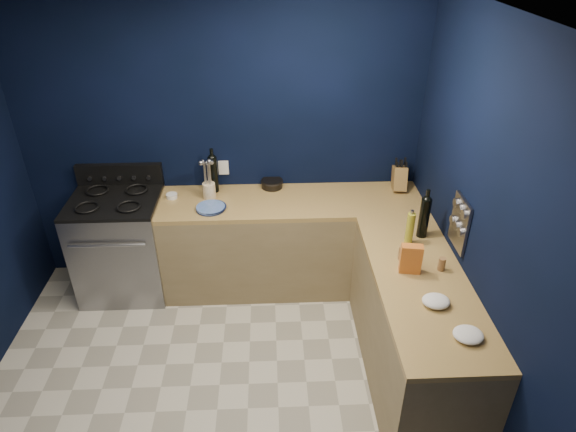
{
  "coord_description": "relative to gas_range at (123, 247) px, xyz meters",
  "views": [
    {
      "loc": [
        0.41,
        -2.34,
        3.02
      ],
      "look_at": [
        0.55,
        1.0,
        1.0
      ],
      "focal_mm": 30.98,
      "sensor_mm": 36.0,
      "label": 1
    }
  ],
  "objects": [
    {
      "name": "floor",
      "position": [
        0.93,
        -1.42,
        -0.47
      ],
      "size": [
        3.5,
        3.5,
        0.02
      ],
      "primitive_type": "cube",
      "color": "beige",
      "rests_on": "ground"
    },
    {
      "name": "ceiling",
      "position": [
        0.93,
        -1.42,
        2.15
      ],
      "size": [
        3.5,
        3.5,
        0.02
      ],
      "primitive_type": "cube",
      "color": "silver",
      "rests_on": "ground"
    },
    {
      "name": "wall_back",
      "position": [
        0.93,
        0.34,
        0.84
      ],
      "size": [
        3.5,
        0.02,
        2.6
      ],
      "primitive_type": "cube",
      "color": "black",
      "rests_on": "ground"
    },
    {
      "name": "wall_right",
      "position": [
        2.69,
        -1.42,
        0.84
      ],
      "size": [
        0.02,
        3.5,
        2.6
      ],
      "primitive_type": "cube",
      "color": "black",
      "rests_on": "ground"
    },
    {
      "name": "cab_back",
      "position": [
        1.53,
        0.02,
        -0.03
      ],
      "size": [
        2.3,
        0.63,
        0.86
      ],
      "primitive_type": "cube",
      "color": "#86734F",
      "rests_on": "floor"
    },
    {
      "name": "top_back",
      "position": [
        1.53,
        0.02,
        0.42
      ],
      "size": [
        2.3,
        0.63,
        0.04
      ],
      "primitive_type": "cube",
      "color": "brown",
      "rests_on": "cab_back"
    },
    {
      "name": "cab_right",
      "position": [
        2.37,
        -1.13,
        -0.03
      ],
      "size": [
        0.63,
        1.67,
        0.86
      ],
      "primitive_type": "cube",
      "color": "#86734F",
      "rests_on": "floor"
    },
    {
      "name": "top_right",
      "position": [
        2.37,
        -1.13,
        0.42
      ],
      "size": [
        0.63,
        1.67,
        0.04
      ],
      "primitive_type": "cube",
      "color": "brown",
      "rests_on": "cab_right"
    },
    {
      "name": "gas_range",
      "position": [
        0.0,
        0.0,
        0.0
      ],
      "size": [
        0.76,
        0.66,
        0.92
      ],
      "primitive_type": "cube",
      "color": "gray",
      "rests_on": "floor"
    },
    {
      "name": "oven_door",
      "position": [
        0.0,
        -0.32,
        -0.01
      ],
      "size": [
        0.59,
        0.02,
        0.42
      ],
      "primitive_type": "cube",
      "color": "black",
      "rests_on": "gas_range"
    },
    {
      "name": "cooktop",
      "position": [
        0.0,
        0.0,
        0.48
      ],
      "size": [
        0.76,
        0.66,
        0.03
      ],
      "primitive_type": "cube",
      "color": "black",
      "rests_on": "gas_range"
    },
    {
      "name": "backguard",
      "position": [
        0.0,
        0.3,
        0.58
      ],
      "size": [
        0.76,
        0.06,
        0.2
      ],
      "primitive_type": "cube",
      "color": "black",
      "rests_on": "gas_range"
    },
    {
      "name": "spice_panel",
      "position": [
        2.67,
        -0.87,
        0.72
      ],
      "size": [
        0.02,
        0.28,
        0.38
      ],
      "primitive_type": "cube",
      "color": "gray",
      "rests_on": "wall_right"
    },
    {
      "name": "wall_outlet",
      "position": [
        0.93,
        0.32,
        0.62
      ],
      "size": [
        0.09,
        0.02,
        0.13
      ],
      "primitive_type": "cube",
      "color": "white",
      "rests_on": "wall_back"
    },
    {
      "name": "plate_stack",
      "position": [
        0.84,
        -0.12,
        0.46
      ],
      "size": [
        0.3,
        0.3,
        0.03
      ],
      "primitive_type": "cylinder",
      "rotation": [
        0.0,
        0.0,
        0.25
      ],
      "color": "#3D6996",
      "rests_on": "top_back"
    },
    {
      "name": "ramekin",
      "position": [
        0.48,
        0.1,
        0.46
      ],
      "size": [
        0.11,
        0.11,
        0.04
      ],
      "primitive_type": "cylinder",
      "rotation": [
        0.0,
        0.0,
        -0.1
      ],
      "color": "white",
      "rests_on": "top_back"
    },
    {
      "name": "utensil_crock",
      "position": [
        0.81,
        0.09,
        0.51
      ],
      "size": [
        0.13,
        0.13,
        0.14
      ],
      "primitive_type": "cylinder",
      "rotation": [
        0.0,
        0.0,
        0.2
      ],
      "color": "#F8E0BF",
      "rests_on": "top_back"
    },
    {
      "name": "wine_bottle_back",
      "position": [
        0.85,
        0.21,
        0.6
      ],
      "size": [
        0.1,
        0.1,
        0.33
      ],
      "primitive_type": "cylinder",
      "rotation": [
        0.0,
        0.0,
        0.36
      ],
      "color": "black",
      "rests_on": "top_back"
    },
    {
      "name": "lemon_basket",
      "position": [
        1.36,
        0.26,
        0.48
      ],
      "size": [
        0.24,
        0.24,
        0.07
      ],
      "primitive_type": "cylinder",
      "rotation": [
        0.0,
        0.0,
        -0.27
      ],
      "color": "black",
      "rests_on": "top_back"
    },
    {
      "name": "knife_block",
      "position": [
        2.51,
        0.19,
        0.55
      ],
      "size": [
        0.14,
        0.26,
        0.26
      ],
      "primitive_type": "cube",
      "rotation": [
        -0.31,
        0.0,
        -0.11
      ],
      "color": "brown",
      "rests_on": "top_back"
    },
    {
      "name": "wine_bottle_right",
      "position": [
        2.51,
        -0.59,
        0.6
      ],
      "size": [
        0.1,
        0.1,
        0.32
      ],
      "primitive_type": "cylinder",
      "rotation": [
        0.0,
        0.0,
        -0.27
      ],
      "color": "black",
      "rests_on": "top_right"
    },
    {
      "name": "oil_bottle",
      "position": [
        2.38,
        -0.69,
        0.57
      ],
      "size": [
        0.06,
        0.06,
        0.26
      ],
      "primitive_type": "cylinder",
      "rotation": [
        0.0,
        0.0,
        -0.06
      ],
      "color": "#9C9924",
      "rests_on": "top_right"
    },
    {
      "name": "spice_jar_near",
      "position": [
        2.28,
        -0.89,
        0.49
      ],
      "size": [
        0.06,
        0.06,
        0.11
      ],
      "primitive_type": "cylinder",
      "rotation": [
        0.0,
        0.0,
        0.26
      ],
      "color": "olive",
      "rests_on": "top_right"
    },
    {
      "name": "spice_jar_far",
      "position": [
        2.53,
        -1.03,
        0.49
      ],
      "size": [
        0.06,
        0.06,
        0.1
      ],
      "primitive_type": "cylinder",
      "rotation": [
        0.0,
        0.0,
        -0.3
      ],
      "color": "olive",
      "rests_on": "top_right"
    },
    {
      "name": "crouton_bag",
      "position": [
        2.3,
        -1.04,
        0.55
      ],
      "size": [
        0.16,
        0.09,
        0.21
      ],
      "primitive_type": "cube",
      "rotation": [
        0.0,
        0.0,
        -0.17
      ],
      "color": "#B44323",
      "rests_on": "top_right"
    },
    {
      "name": "towel_front",
      "position": [
        2.38,
        -1.39,
        0.47
      ],
      "size": [
        0.18,
        0.15,
        0.06
      ],
      "primitive_type": "ellipsoid",
      "rotation": [
        0.0,
        0.0,
        0.02
      ],
      "color": "white",
      "rests_on": "top_right"
    },
    {
      "name": "towel_end",
      "position": [
        2.48,
        -1.69,
        0.47
      ],
      "size": [
        0.21,
        0.2,
        0.05
      ],
      "primitive_type": "ellipsoid",
      "rotation": [
        0.0,
        0.0,
        -0.21
      ],
      "color": "white",
      "rests_on": "top_right"
    }
  ]
}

